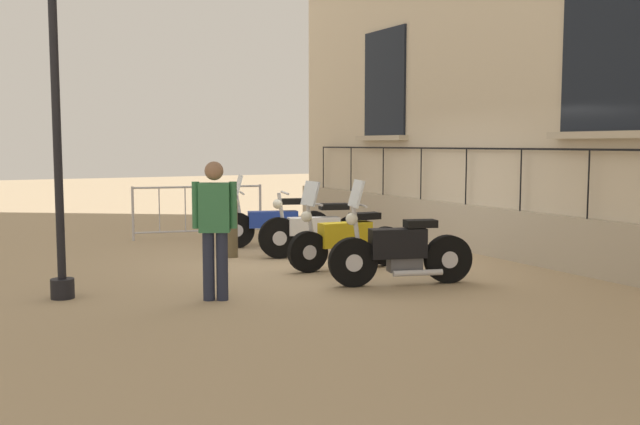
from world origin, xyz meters
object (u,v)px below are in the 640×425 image
object	(u,v)px
motorcycle_yellow	(347,241)
pedestrian_standing	(215,223)
motorcycle_white	(316,232)
lamppost	(53,23)
motorcycle_black	(399,252)
bollard	(231,225)
crowd_barrier	(198,210)
motorcycle_blue	(274,224)

from	to	relation	value
motorcycle_yellow	pedestrian_standing	distance (m)	2.72
motorcycle_white	lamppost	world-z (taller)	lamppost
motorcycle_black	bollard	bearing A→B (deg)	-69.98
motorcycle_black	pedestrian_standing	distance (m)	2.52
motorcycle_black	crowd_barrier	distance (m)	5.76
motorcycle_blue	bollard	world-z (taller)	motorcycle_blue
motorcycle_white	motorcycle_blue	bearing A→B (deg)	-84.60
motorcycle_white	bollard	bearing A→B (deg)	-26.40
bollard	pedestrian_standing	world-z (taller)	pedestrian_standing
motorcycle_white	motorcycle_black	world-z (taller)	motorcycle_black
pedestrian_standing	crowd_barrier	bearing A→B (deg)	-105.68
lamppost	crowd_barrier	bearing A→B (deg)	-124.93
motorcycle_black	crowd_barrier	bearing A→B (deg)	-80.70
motorcycle_blue	crowd_barrier	distance (m)	1.94
motorcycle_yellow	pedestrian_standing	xyz separation A→B (m)	(2.43, 1.11, 0.51)
pedestrian_standing	motorcycle_yellow	bearing A→B (deg)	-155.39
pedestrian_standing	lamppost	bearing A→B (deg)	-30.41
motorcycle_blue	motorcycle_white	world-z (taller)	motorcycle_blue
motorcycle_blue	pedestrian_standing	xyz separation A→B (m)	(2.41, 3.73, 0.52)
crowd_barrier	motorcycle_black	bearing A→B (deg)	99.30
lamppost	motorcycle_white	bearing A→B (deg)	-161.62
motorcycle_blue	pedestrian_standing	world-z (taller)	pedestrian_standing
motorcycle_yellow	motorcycle_black	bearing A→B (deg)	91.20
motorcycle_yellow	bollard	distance (m)	2.16
motorcycle_blue	crowd_barrier	size ratio (longest dim) A/B	0.81
motorcycle_white	motorcycle_black	distance (m)	2.57
motorcycle_blue	motorcycle_yellow	world-z (taller)	motorcycle_yellow
motorcycle_yellow	lamppost	bearing A→B (deg)	2.36
motorcycle_blue	motorcycle_white	size ratio (longest dim) A/B	1.06
crowd_barrier	bollard	size ratio (longest dim) A/B	2.34
bollard	pedestrian_standing	distance (m)	3.25
crowd_barrier	pedestrian_standing	world-z (taller)	pedestrian_standing
motorcycle_white	lamppost	size ratio (longest dim) A/B	0.40
bollard	pedestrian_standing	size ratio (longest dim) A/B	0.64
motorcycle_black	lamppost	bearing A→B (deg)	-16.27
pedestrian_standing	motorcycle_blue	bearing A→B (deg)	-122.90
motorcycle_white	motorcycle_black	xyz separation A→B (m)	(0.09, 2.57, 0.02)
motorcycle_black	bollard	distance (m)	3.40
motorcycle_yellow	bollard	size ratio (longest dim) A/B	1.81
motorcycle_white	pedestrian_standing	size ratio (longest dim) A/B	1.15
motorcycle_yellow	bollard	xyz separation A→B (m)	(1.13, -1.83, 0.12)
motorcycle_blue	motorcycle_black	distance (m)	3.97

